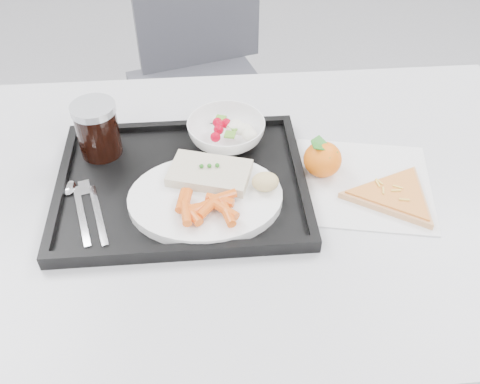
{
  "coord_description": "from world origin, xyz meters",
  "views": [
    {
      "loc": [
        -0.08,
        -0.42,
        1.42
      ],
      "look_at": [
        -0.02,
        0.27,
        0.77
      ],
      "focal_mm": 40.0,
      "sensor_mm": 36.0,
      "label": 1
    }
  ],
  "objects_px": {
    "table": "(250,214)",
    "chair": "(201,61)",
    "dinner_plate": "(205,198)",
    "pizza_slice": "(395,195)",
    "cola_glass": "(97,128)",
    "salad_bowl": "(226,132)",
    "tangerine": "(323,159)",
    "tray": "(182,184)"
  },
  "relations": [
    {
      "from": "chair",
      "to": "tray",
      "type": "bearing_deg",
      "value": -93.24
    },
    {
      "from": "table",
      "to": "tray",
      "type": "height_order",
      "value": "tray"
    },
    {
      "from": "table",
      "to": "cola_glass",
      "type": "height_order",
      "value": "cola_glass"
    },
    {
      "from": "salad_bowl",
      "to": "pizza_slice",
      "type": "xyz_separation_m",
      "value": [
        0.29,
        -0.18,
        -0.03
      ]
    },
    {
      "from": "cola_glass",
      "to": "pizza_slice",
      "type": "bearing_deg",
      "value": -16.96
    },
    {
      "from": "tray",
      "to": "chair",
      "type": "bearing_deg",
      "value": 86.76
    },
    {
      "from": "dinner_plate",
      "to": "tray",
      "type": "bearing_deg",
      "value": 126.52
    },
    {
      "from": "tray",
      "to": "tangerine",
      "type": "distance_m",
      "value": 0.26
    },
    {
      "from": "chair",
      "to": "tangerine",
      "type": "xyz_separation_m",
      "value": [
        0.22,
        -0.82,
        0.25
      ]
    },
    {
      "from": "table",
      "to": "chair",
      "type": "distance_m",
      "value": 0.87
    },
    {
      "from": "cola_glass",
      "to": "tangerine",
      "type": "xyz_separation_m",
      "value": [
        0.42,
        -0.08,
        -0.04
      ]
    },
    {
      "from": "table",
      "to": "salad_bowl",
      "type": "bearing_deg",
      "value": 106.18
    },
    {
      "from": "dinner_plate",
      "to": "tangerine",
      "type": "distance_m",
      "value": 0.23
    },
    {
      "from": "tray",
      "to": "dinner_plate",
      "type": "height_order",
      "value": "dinner_plate"
    },
    {
      "from": "table",
      "to": "chair",
      "type": "relative_size",
      "value": 1.29
    },
    {
      "from": "table",
      "to": "chair",
      "type": "xyz_separation_m",
      "value": [
        -0.08,
        0.85,
        -0.15
      ]
    },
    {
      "from": "chair",
      "to": "tangerine",
      "type": "height_order",
      "value": "chair"
    },
    {
      "from": "table",
      "to": "dinner_plate",
      "type": "height_order",
      "value": "dinner_plate"
    },
    {
      "from": "table",
      "to": "chair",
      "type": "height_order",
      "value": "chair"
    },
    {
      "from": "cola_glass",
      "to": "pizza_slice",
      "type": "distance_m",
      "value": 0.56
    },
    {
      "from": "salad_bowl",
      "to": "tangerine",
      "type": "relative_size",
      "value": 1.76
    },
    {
      "from": "cola_glass",
      "to": "pizza_slice",
      "type": "relative_size",
      "value": 0.48
    },
    {
      "from": "dinner_plate",
      "to": "pizza_slice",
      "type": "relative_size",
      "value": 1.2
    },
    {
      "from": "chair",
      "to": "cola_glass",
      "type": "distance_m",
      "value": 0.81
    },
    {
      "from": "dinner_plate",
      "to": "chair",
      "type": "bearing_deg",
      "value": 89.64
    },
    {
      "from": "tray",
      "to": "cola_glass",
      "type": "relative_size",
      "value": 4.17
    },
    {
      "from": "dinner_plate",
      "to": "cola_glass",
      "type": "xyz_separation_m",
      "value": [
        -0.2,
        0.16,
        0.05
      ]
    },
    {
      "from": "table",
      "to": "pizza_slice",
      "type": "xyz_separation_m",
      "value": [
        0.26,
        -0.05,
        0.08
      ]
    },
    {
      "from": "salad_bowl",
      "to": "dinner_plate",
      "type": "bearing_deg",
      "value": -105.63
    },
    {
      "from": "chair",
      "to": "dinner_plate",
      "type": "bearing_deg",
      "value": -90.36
    },
    {
      "from": "dinner_plate",
      "to": "cola_glass",
      "type": "relative_size",
      "value": 2.5
    },
    {
      "from": "tray",
      "to": "salad_bowl",
      "type": "distance_m",
      "value": 0.15
    },
    {
      "from": "chair",
      "to": "pizza_slice",
      "type": "xyz_separation_m",
      "value": [
        0.33,
        -0.9,
        0.22
      ]
    },
    {
      "from": "tangerine",
      "to": "table",
      "type": "bearing_deg",
      "value": -166.79
    },
    {
      "from": "dinner_plate",
      "to": "pizza_slice",
      "type": "xyz_separation_m",
      "value": [
        0.34,
        -0.01,
        -0.01
      ]
    },
    {
      "from": "salad_bowl",
      "to": "cola_glass",
      "type": "bearing_deg",
      "value": -177.04
    },
    {
      "from": "cola_glass",
      "to": "salad_bowl",
      "type": "bearing_deg",
      "value": 2.96
    },
    {
      "from": "salad_bowl",
      "to": "tray",
      "type": "bearing_deg",
      "value": -128.29
    },
    {
      "from": "dinner_plate",
      "to": "cola_glass",
      "type": "height_order",
      "value": "cola_glass"
    },
    {
      "from": "dinner_plate",
      "to": "cola_glass",
      "type": "bearing_deg",
      "value": 141.32
    },
    {
      "from": "tray",
      "to": "salad_bowl",
      "type": "xyz_separation_m",
      "value": [
        0.09,
        0.11,
        0.03
      ]
    },
    {
      "from": "tangerine",
      "to": "tray",
      "type": "bearing_deg",
      "value": -175.9
    }
  ]
}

